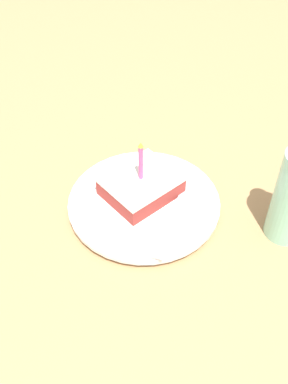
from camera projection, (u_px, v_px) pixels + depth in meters
ground_plane at (149, 216)px, 0.78m from camera, size 2.40×2.40×0.04m
plate at (144, 203)px, 0.75m from camera, size 0.25×0.25×0.02m
cake_slice at (141, 185)px, 0.75m from camera, size 0.10×0.12×0.11m
fork at (172, 218)px, 0.72m from camera, size 0.11×0.18×0.00m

